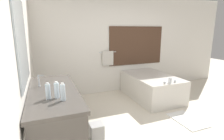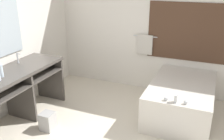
# 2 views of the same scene
# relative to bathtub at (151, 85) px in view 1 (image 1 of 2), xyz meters

# --- Properties ---
(ground_plane) EXTENTS (16.00, 16.00, 0.00)m
(ground_plane) POSITION_rel_bathtub_xyz_m (-0.61, -1.36, -0.33)
(ground_plane) COLOR beige
(ground_plane) RESTS_ON ground
(wall_back_with_blinds) EXTENTS (7.40, 0.13, 2.70)m
(wall_back_with_blinds) POSITION_rel_bathtub_xyz_m (-0.59, 0.86, 1.02)
(wall_back_with_blinds) COLOR white
(wall_back_with_blinds) RESTS_ON ground_plane
(wall_left_with_mirror) EXTENTS (0.08, 7.40, 2.70)m
(wall_left_with_mirror) POSITION_rel_bathtub_xyz_m (-2.84, -1.36, 1.03)
(wall_left_with_mirror) COLOR white
(wall_left_with_mirror) RESTS_ON ground_plane
(vanity_counter) EXTENTS (0.67, 1.69, 0.90)m
(vanity_counter) POSITION_rel_bathtub_xyz_m (-2.46, -1.16, 0.34)
(vanity_counter) COLOR #4C4742
(vanity_counter) RESTS_ON ground_plane
(sink_faucet) EXTENTS (0.09, 0.04, 0.18)m
(sink_faucet) POSITION_rel_bathtub_xyz_m (-2.65, -0.93, 0.66)
(sink_faucet) COLOR silver
(sink_faucet) RESTS_ON vanity_counter
(bathtub) EXTENTS (1.03, 1.65, 0.72)m
(bathtub) POSITION_rel_bathtub_xyz_m (0.00, 0.00, 0.00)
(bathtub) COLOR silver
(bathtub) RESTS_ON ground_plane
(water_bottle_1) EXTENTS (0.06, 0.06, 0.22)m
(water_bottle_1) POSITION_rel_bathtub_xyz_m (-2.43, -1.50, 0.67)
(water_bottle_1) COLOR silver
(water_bottle_1) RESTS_ON vanity_counter
(water_bottle_2) EXTENTS (0.06, 0.06, 0.22)m
(water_bottle_2) POSITION_rel_bathtub_xyz_m (-2.37, -1.62, 0.67)
(water_bottle_2) COLOR silver
(water_bottle_2) RESTS_ON vanity_counter
(water_bottle_3) EXTENTS (0.06, 0.06, 0.21)m
(water_bottle_3) POSITION_rel_bathtub_xyz_m (-2.53, -1.50, 0.67)
(water_bottle_3) COLOR silver
(water_bottle_3) RESTS_ON vanity_counter
(waste_bin) EXTENTS (0.21, 0.21, 0.29)m
(waste_bin) POSITION_rel_bathtub_xyz_m (-1.86, -1.28, -0.18)
(waste_bin) COLOR #B2B2B2
(waste_bin) RESTS_ON ground_plane
(bath_mat) EXTENTS (0.46, 0.72, 0.02)m
(bath_mat) POSITION_rel_bathtub_xyz_m (-0.01, -1.32, -0.32)
(bath_mat) COLOR white
(bath_mat) RESTS_ON ground_plane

